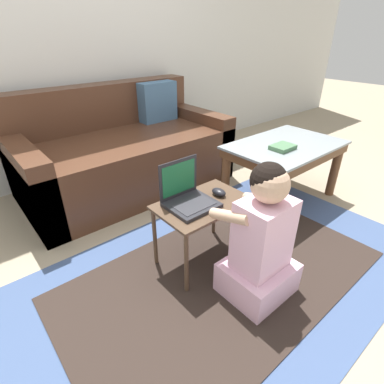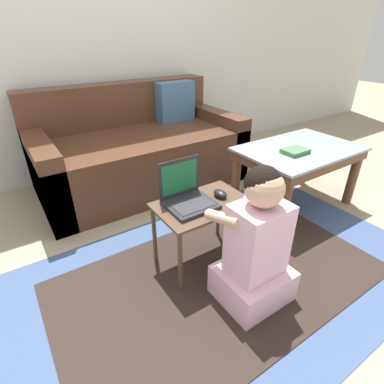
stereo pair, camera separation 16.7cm
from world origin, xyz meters
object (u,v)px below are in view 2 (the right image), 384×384
Objects in this scene: couch at (139,150)px; computer_mouse at (220,194)px; laptop at (187,198)px; book_on_table at (295,151)px; coffee_table at (298,157)px; laptop_desk at (202,212)px; person_seated at (256,247)px.

computer_mouse is (-0.04, -1.22, 0.13)m from couch.
laptop is at bearing 170.60° from computer_mouse.
couch is 9.85× the size of book_on_table.
coffee_table is 1.03m from laptop_desk.
laptop_desk is at bearing -24.74° from laptop.
computer_mouse is at bearing -170.11° from coffee_table.
book_on_table is at bearing -157.09° from coffee_table.
person_seated reaches higher than computer_mouse.
book_on_table is at bearing 6.63° from laptop_desk.
laptop reaches higher than book_on_table.
book_on_table is at bearing 7.60° from computer_mouse.
coffee_table is 0.90m from computer_mouse.
coffee_table reaches higher than computer_mouse.
couch reaches higher than computer_mouse.
laptop_desk is 0.13m from laptop.
couch reaches higher than laptop_desk.
couch is 1.23m from computer_mouse.
coffee_table is 5.12× the size of book_on_table.
person_seated is at bearing -150.70° from coffee_table.
couch is 1.37m from coffee_table.
laptop_desk is 0.15m from computer_mouse.
laptop_desk is 0.90m from book_on_table.
laptop_desk is 2.04× the size of laptop.
computer_mouse is at bearing -91.66° from couch.
couch is at bearing 88.34° from computer_mouse.
laptop is at bearing 155.26° from laptop_desk.
laptop is 0.45m from person_seated.
computer_mouse is (0.20, -0.03, -0.02)m from laptop.
coffee_table is 1.71× the size of laptop_desk.
person_seated is at bearing -72.76° from laptop.
computer_mouse is 0.40m from person_seated.
couch reaches higher than laptop.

